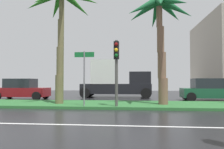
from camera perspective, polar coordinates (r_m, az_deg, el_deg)
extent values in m
cube|color=black|center=(15.04, -10.96, -7.67)|extent=(90.00, 42.00, 0.10)
cube|color=white|center=(8.63, -24.75, -11.58)|extent=(81.00, 0.14, 0.01)
cube|color=#2D6B33|center=(14.08, -12.14, -7.55)|extent=(85.50, 4.00, 0.15)
cylinder|color=brown|center=(13.61, -13.63, -3.78)|extent=(0.49, 0.49, 1.73)
cylinder|color=brown|center=(13.74, -13.44, 3.44)|extent=(0.43, 0.43, 1.73)
cylinder|color=brown|center=(14.08, -13.26, 10.42)|extent=(0.38, 0.38, 1.73)
cylinder|color=brown|center=(14.62, -13.07, 16.97)|extent=(0.32, 0.32, 1.73)
cone|color=#2A6F20|center=(15.38, -9.46, 17.70)|extent=(1.93, 2.30, 1.56)
cone|color=#2A6F20|center=(15.73, -14.24, 17.07)|extent=(1.87, 2.31, 1.66)
cone|color=#2A6F20|center=(15.12, -17.30, 18.12)|extent=(2.48, 0.62, 1.56)
cylinder|color=brown|center=(13.12, 13.26, -4.29)|extent=(0.55, 0.55, 1.53)
cylinder|color=brown|center=(13.15, 12.93, 2.39)|extent=(0.48, 0.48, 1.53)
cylinder|color=brown|center=(13.36, 12.61, 8.94)|extent=(0.42, 0.42, 1.53)
cylinder|color=brown|center=(13.74, 12.30, 15.21)|extent=(0.35, 0.35, 1.53)
sphere|color=#1A5C31|center=(14.02, 12.27, 18.59)|extent=(0.90, 0.90, 0.90)
cone|color=#1A5C31|center=(14.07, 16.33, 16.36)|extent=(2.24, 0.75, 1.51)
cone|color=#1A5C31|center=(14.62, 14.84, 15.88)|extent=(1.98, 1.97, 1.41)
cone|color=#1A5C31|center=(14.65, 11.32, 15.13)|extent=(0.88, 2.19, 1.70)
cone|color=#1A5C31|center=(14.22, 8.42, 16.20)|extent=(2.22, 1.51, 1.47)
cone|color=#1A5C31|center=(13.45, 8.44, 17.20)|extent=(2.26, 1.32, 1.50)
cone|color=#1A5C31|center=(12.93, 12.46, 18.19)|extent=(0.73, 2.26, 1.44)
cone|color=#1A5C31|center=(13.21, 15.52, 18.02)|extent=(1.82, 2.12, 1.34)
cylinder|color=#4C4C47|center=(11.77, 1.17, 0.37)|extent=(0.16, 0.16, 3.58)
cube|color=black|center=(11.89, 1.17, 6.35)|extent=(0.28, 0.32, 0.96)
sphere|color=maroon|center=(11.77, 1.10, 7.91)|extent=(0.20, 0.20, 0.20)
sphere|color=yellow|center=(11.72, 1.10, 6.47)|extent=(0.20, 0.20, 0.20)
sphere|color=#0F591E|center=(11.68, 1.10, 5.01)|extent=(0.20, 0.20, 0.20)
cylinder|color=slate|center=(12.05, -7.30, -1.05)|extent=(0.08, 0.08, 3.00)
cube|color=#146B2D|center=(12.14, -7.28, 5.19)|extent=(1.10, 0.03, 0.28)
cube|color=maroon|center=(19.71, -22.46, -4.27)|extent=(4.30, 1.76, 0.72)
cube|color=#1E2328|center=(19.77, -22.82, -2.12)|extent=(2.30, 1.58, 0.76)
cylinder|color=black|center=(19.83, -17.01, -5.07)|extent=(0.68, 0.22, 0.68)
cylinder|color=black|center=(18.19, -19.22, -5.35)|extent=(0.68, 0.22, 0.68)
cylinder|color=black|center=(21.32, -25.24, -4.74)|extent=(0.68, 0.22, 0.68)
cube|color=black|center=(20.33, 1.08, -3.74)|extent=(6.40, 2.30, 0.90)
cube|color=black|center=(20.26, 7.29, -0.90)|extent=(1.90, 2.21, 1.10)
cube|color=silver|center=(20.45, -1.85, 0.62)|extent=(2.30, 2.35, 2.20)
cylinder|color=black|center=(21.47, 8.56, -4.55)|extent=(0.92, 0.30, 0.92)
cylinder|color=black|center=(19.14, 8.90, -4.89)|extent=(0.92, 0.30, 0.92)
cylinder|color=black|center=(21.89, -5.75, -4.51)|extent=(0.92, 0.30, 0.92)
cylinder|color=black|center=(19.60, -7.12, -4.82)|extent=(0.92, 0.30, 0.92)
cube|color=#195133|center=(18.44, 24.38, -4.43)|extent=(4.30, 1.76, 0.72)
cube|color=#1E2328|center=(18.37, 23.90, -2.13)|extent=(2.30, 1.58, 0.76)
cylinder|color=black|center=(18.87, 18.73, -5.22)|extent=(0.68, 0.22, 0.68)
cylinder|color=black|center=(17.13, 20.09, -5.56)|extent=(0.68, 0.22, 0.68)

